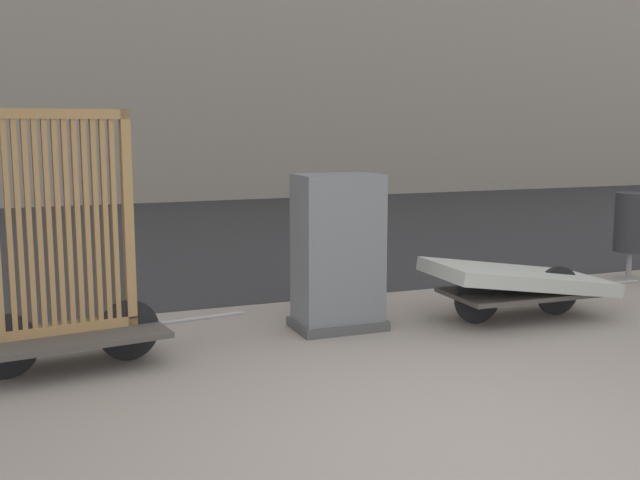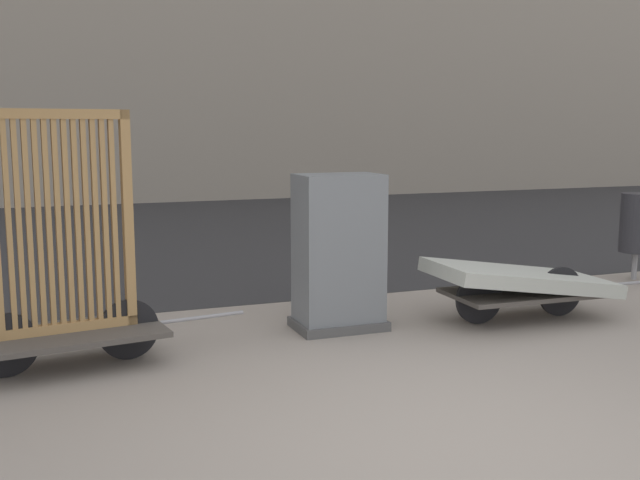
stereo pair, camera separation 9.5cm
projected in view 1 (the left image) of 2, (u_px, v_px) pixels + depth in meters
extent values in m
plane|color=gray|center=(473.00, 450.00, 4.07)|extent=(60.00, 60.00, 0.00)
cube|color=#2D2D30|center=(171.00, 234.00, 12.28)|extent=(56.00, 10.49, 0.01)
cube|color=#4C4742|center=(69.00, 335.00, 5.40)|extent=(1.42, 0.92, 0.04)
cylinder|color=black|center=(129.00, 330.00, 5.62)|extent=(0.46, 0.10, 0.46)
cylinder|color=black|center=(5.00, 347.00, 5.19)|extent=(0.46, 0.10, 0.46)
cylinder|color=gray|center=(202.00, 318.00, 5.90)|extent=(0.70, 0.13, 0.03)
cube|color=#A87F4C|center=(69.00, 328.00, 5.39)|extent=(0.99, 0.21, 0.07)
cube|color=#A87F4C|center=(58.00, 114.00, 5.16)|extent=(0.99, 0.21, 0.07)
cube|color=#A87F4C|center=(128.00, 219.00, 5.50)|extent=(0.08, 0.08, 1.60)
cube|color=#A87F4C|center=(9.00, 227.00, 5.10)|extent=(0.04, 0.05, 1.53)
cube|color=#A87F4C|center=(19.00, 226.00, 5.13)|extent=(0.04, 0.05, 1.53)
cube|color=#A87F4C|center=(29.00, 225.00, 5.17)|extent=(0.04, 0.05, 1.53)
cube|color=#A87F4C|center=(39.00, 225.00, 5.20)|extent=(0.04, 0.05, 1.53)
cube|color=#A87F4C|center=(49.00, 224.00, 5.23)|extent=(0.04, 0.05, 1.53)
cube|color=#A87F4C|center=(59.00, 224.00, 5.26)|extent=(0.04, 0.05, 1.53)
cube|color=#A87F4C|center=(68.00, 223.00, 5.29)|extent=(0.04, 0.05, 1.53)
cube|color=#A87F4C|center=(78.00, 222.00, 5.33)|extent=(0.04, 0.05, 1.53)
cube|color=#A87F4C|center=(87.00, 222.00, 5.36)|extent=(0.04, 0.05, 1.53)
cube|color=#A87F4C|center=(96.00, 221.00, 5.39)|extent=(0.04, 0.05, 1.53)
cube|color=#A87F4C|center=(105.00, 221.00, 5.42)|extent=(0.04, 0.05, 1.53)
cube|color=#A87F4C|center=(114.00, 220.00, 5.45)|extent=(0.04, 0.05, 1.53)
cube|color=#4C4742|center=(519.00, 292.00, 6.82)|extent=(1.35, 0.77, 0.04)
cylinder|color=black|center=(558.00, 291.00, 6.98)|extent=(0.46, 0.04, 0.46)
cylinder|color=black|center=(478.00, 298.00, 6.68)|extent=(0.46, 0.04, 0.46)
cylinder|color=gray|center=(608.00, 284.00, 7.18)|extent=(0.70, 0.04, 0.03)
cube|color=#B2B7AD|center=(519.00, 277.00, 6.80)|extent=(1.69, 0.87, 0.35)
cube|color=#4C4C4C|center=(338.00, 324.00, 6.53)|extent=(0.77, 0.53, 0.08)
cube|color=slate|center=(338.00, 252.00, 6.44)|extent=(0.71, 0.47, 1.35)
cylinder|color=gray|center=(629.00, 265.00, 8.67)|extent=(0.06, 0.06, 0.32)
cylinder|color=#2D2D33|center=(632.00, 222.00, 8.60)|extent=(0.38, 0.38, 0.68)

